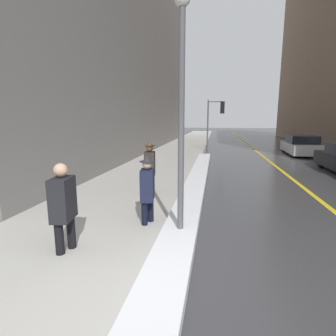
% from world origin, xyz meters
% --- Properties ---
extents(ground_plane, '(160.00, 160.00, 0.00)m').
position_xyz_m(ground_plane, '(0.00, 0.00, 0.00)').
color(ground_plane, '#38383A').
extents(sidewalk_slab, '(4.00, 80.00, 0.01)m').
position_xyz_m(sidewalk_slab, '(-2.00, 15.00, 0.01)').
color(sidewalk_slab, '#B2AFA8').
rests_on(sidewalk_slab, ground).
extents(road_centre_stripe, '(0.16, 80.00, 0.00)m').
position_xyz_m(road_centre_stripe, '(4.00, 15.00, 0.00)').
color(road_centre_stripe, gold).
rests_on(road_centre_stripe, ground).
extents(snow_bank_curb, '(0.71, 15.48, 0.20)m').
position_xyz_m(snow_bank_curb, '(0.21, 6.42, 0.10)').
color(snow_bank_curb, white).
rests_on(snow_bank_curb, ground).
extents(lamp_post, '(0.28, 0.28, 4.58)m').
position_xyz_m(lamp_post, '(0.23, 1.95, 2.76)').
color(lamp_post, '#515156').
rests_on(lamp_post, ground).
extents(traffic_light_near, '(1.31, 0.34, 3.90)m').
position_xyz_m(traffic_light_near, '(0.89, 17.98, 2.82)').
color(traffic_light_near, '#515156').
rests_on(traffic_light_near, ground).
extents(pedestrian_trailing, '(0.39, 0.57, 1.63)m').
position_xyz_m(pedestrian_trailing, '(-1.74, 1.00, 0.90)').
color(pedestrian_trailing, black).
rests_on(pedestrian_trailing, ground).
extents(pedestrian_in_fedora, '(0.36, 0.72, 1.59)m').
position_xyz_m(pedestrian_in_fedora, '(-0.61, 2.55, 0.86)').
color(pedestrian_in_fedora, black).
rests_on(pedestrian_in_fedora, ground).
extents(pedestrian_in_glasses, '(0.39, 0.57, 1.73)m').
position_xyz_m(pedestrian_in_glasses, '(-1.13, 4.84, 0.94)').
color(pedestrian_in_glasses, black).
rests_on(pedestrian_in_glasses, ground).
extents(parked_car_white, '(2.05, 4.56, 1.33)m').
position_xyz_m(parked_car_white, '(6.72, 16.46, 0.62)').
color(parked_car_white, silver).
rests_on(parked_car_white, ground).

